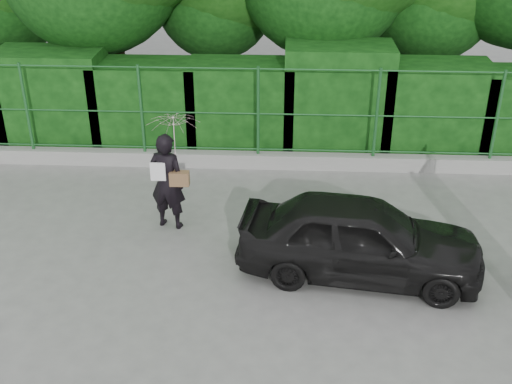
{
  "coord_description": "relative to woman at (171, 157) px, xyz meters",
  "views": [
    {
      "loc": [
        0.95,
        -7.28,
        5.6
      ],
      "look_at": [
        0.52,
        1.3,
        1.1
      ],
      "focal_mm": 45.0,
      "sensor_mm": 36.0,
      "label": 1
    }
  ],
  "objects": [
    {
      "name": "hedge",
      "position": [
        0.91,
        3.37,
        -0.3
      ],
      "size": [
        14.2,
        1.2,
        2.28
      ],
      "color": "black",
      "rests_on": "ground"
    },
    {
      "name": "car",
      "position": [
        2.98,
        -1.27,
        -0.66
      ],
      "size": [
        3.77,
        1.93,
        1.23
      ],
      "primitive_type": "imported",
      "rotation": [
        0.0,
        0.0,
        1.43
      ],
      "color": "black",
      "rests_on": "ground"
    },
    {
      "name": "ground",
      "position": [
        0.9,
        -2.13,
        -1.27
      ],
      "size": [
        80.0,
        80.0,
        0.0
      ],
      "primitive_type": "plane",
      "color": "gray"
    },
    {
      "name": "fence",
      "position": [
        1.12,
        2.37,
        -0.07
      ],
      "size": [
        14.13,
        0.06,
        1.8
      ],
      "color": "#1E5727",
      "rests_on": "kerb"
    },
    {
      "name": "woman",
      "position": [
        0.0,
        0.0,
        0.0
      ],
      "size": [
        0.92,
        0.86,
        1.99
      ],
      "color": "black",
      "rests_on": "ground"
    },
    {
      "name": "kerb",
      "position": [
        0.9,
        2.37,
        -1.12
      ],
      "size": [
        14.0,
        0.25,
        0.3
      ],
      "primitive_type": "cube",
      "color": "#9E9E99",
      "rests_on": "ground"
    }
  ]
}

